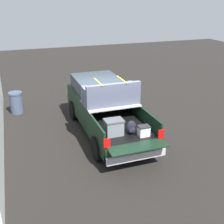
# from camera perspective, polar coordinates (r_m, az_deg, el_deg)

# --- Properties ---
(ground_plane) EXTENTS (40.00, 40.00, 0.00)m
(ground_plane) POSITION_cam_1_polar(r_m,az_deg,el_deg) (11.23, -1.03, -4.09)
(ground_plane) COLOR black
(pickup_truck) EXTENTS (6.05, 2.06, 2.23)m
(pickup_truck) POSITION_cam_1_polar(r_m,az_deg,el_deg) (11.16, -1.69, 1.18)
(pickup_truck) COLOR black
(pickup_truck) RESTS_ON ground_plane
(trash_can) EXTENTS (0.60, 0.60, 0.98)m
(trash_can) POSITION_cam_1_polar(r_m,az_deg,el_deg) (13.59, -18.55, 1.79)
(trash_can) COLOR #3F4C66
(trash_can) RESTS_ON ground_plane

